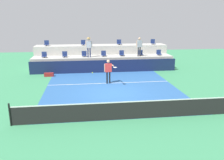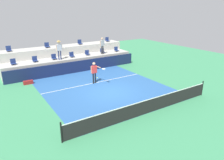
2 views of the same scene
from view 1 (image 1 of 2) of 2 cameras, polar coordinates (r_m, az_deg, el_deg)
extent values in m
plane|color=#388456|center=(14.83, 0.40, -3.33)|extent=(40.00, 40.00, 0.00)
cube|color=#285693|center=(15.77, -0.08, -2.18)|extent=(9.00, 10.00, 0.01)
cube|color=white|center=(17.10, -0.67, -0.78)|extent=(9.00, 0.06, 0.00)
cylinder|color=black|center=(11.28, -24.04, -7.91)|extent=(0.08, 0.08, 1.07)
cube|color=black|center=(10.97, 3.21, -7.62)|extent=(10.40, 0.01, 0.87)
cube|color=white|center=(10.81, 3.25, -5.49)|extent=(10.40, 0.02, 0.05)
cube|color=#141E42|center=(20.45, -1.84, 3.43)|extent=(13.00, 0.16, 1.10)
cube|color=#ADAAA3|center=(21.71, -2.17, 4.31)|extent=(13.00, 1.80, 1.25)
cube|color=#ADAAA3|center=(23.40, -2.58, 6.15)|extent=(13.00, 1.80, 2.10)
cylinder|color=#2D2D33|center=(21.65, -16.51, 5.48)|extent=(0.08, 0.08, 0.10)
cube|color=navy|center=(21.63, -16.52, 5.66)|extent=(0.44, 0.40, 0.04)
cube|color=navy|center=(21.78, -16.49, 6.29)|extent=(0.44, 0.04, 0.38)
cylinder|color=#2D2D33|center=(21.43, -11.67, 5.70)|extent=(0.08, 0.08, 0.10)
cube|color=navy|center=(21.42, -11.68, 5.88)|extent=(0.44, 0.40, 0.04)
cube|color=navy|center=(21.56, -11.67, 6.51)|extent=(0.44, 0.04, 0.38)
cylinder|color=#2D2D33|center=(21.36, -6.93, 5.87)|extent=(0.08, 0.08, 0.10)
cube|color=navy|center=(21.35, -6.93, 6.06)|extent=(0.44, 0.40, 0.04)
cube|color=navy|center=(21.50, -6.95, 6.69)|extent=(0.44, 0.04, 0.38)
cylinder|color=#2D2D33|center=(21.45, -2.06, 6.01)|extent=(0.08, 0.08, 0.10)
cube|color=navy|center=(21.44, -2.07, 6.20)|extent=(0.44, 0.40, 0.04)
cube|color=navy|center=(21.58, -2.12, 6.82)|extent=(0.44, 0.04, 0.38)
cylinder|color=#2D2D33|center=(21.67, 2.48, 6.10)|extent=(0.08, 0.08, 0.10)
cube|color=navy|center=(21.66, 2.48, 6.28)|extent=(0.44, 0.40, 0.04)
cube|color=navy|center=(21.80, 2.41, 6.90)|extent=(0.44, 0.04, 0.38)
cylinder|color=#2D2D33|center=(22.04, 7.15, 6.15)|extent=(0.08, 0.08, 0.10)
cube|color=navy|center=(22.03, 7.16, 6.33)|extent=(0.44, 0.40, 0.04)
cube|color=navy|center=(22.18, 7.06, 6.94)|extent=(0.44, 0.04, 0.38)
cylinder|color=#2D2D33|center=(22.56, 11.64, 6.16)|extent=(0.08, 0.08, 0.10)
cube|color=navy|center=(22.55, 11.65, 6.34)|extent=(0.44, 0.40, 0.04)
cube|color=navy|center=(22.69, 11.53, 6.93)|extent=(0.44, 0.04, 0.38)
cylinder|color=#2D2D33|center=(23.29, -15.96, 8.28)|extent=(0.08, 0.08, 0.10)
cube|color=navy|center=(23.29, -15.97, 8.45)|extent=(0.44, 0.40, 0.04)
cube|color=navy|center=(23.44, -15.95, 9.01)|extent=(0.44, 0.04, 0.38)
cylinder|color=#2D2D33|center=(23.03, -7.15, 8.67)|extent=(0.08, 0.08, 0.10)
cube|color=navy|center=(23.03, -7.16, 8.84)|extent=(0.44, 0.40, 0.04)
cube|color=navy|center=(23.18, -7.18, 9.40)|extent=(0.44, 0.04, 0.38)
cylinder|color=#2D2D33|center=(23.32, 1.80, 8.85)|extent=(0.08, 0.08, 0.10)
cube|color=navy|center=(23.31, 1.81, 9.03)|extent=(0.44, 0.40, 0.04)
cube|color=navy|center=(23.47, 1.74, 9.58)|extent=(0.44, 0.04, 0.38)
cylinder|color=#2D2D33|center=(24.12, 10.19, 8.84)|extent=(0.08, 0.08, 0.10)
cube|color=navy|center=(24.12, 10.20, 9.00)|extent=(0.44, 0.40, 0.04)
cube|color=navy|center=(24.27, 10.09, 9.54)|extent=(0.44, 0.04, 0.38)
cylinder|color=black|center=(16.94, -1.24, 0.57)|extent=(0.12, 0.12, 0.87)
cylinder|color=black|center=(16.99, -0.58, 0.61)|extent=(0.12, 0.12, 0.87)
cube|color=red|center=(16.79, -0.92, 3.06)|extent=(0.49, 0.23, 0.62)
sphere|color=tan|center=(16.70, -0.93, 4.66)|extent=(0.26, 0.26, 0.24)
cylinder|color=tan|center=(16.73, -1.83, 3.08)|extent=(0.08, 0.08, 0.58)
cylinder|color=tan|center=(16.55, 0.21, 3.62)|extent=(0.13, 0.56, 0.07)
cylinder|color=black|center=(16.19, 0.53, 3.37)|extent=(0.06, 0.26, 0.04)
ellipsoid|color=silver|center=(15.92, 0.78, 3.17)|extent=(0.29, 0.35, 0.03)
cylinder|color=navy|center=(21.02, -6.00, 6.79)|extent=(0.12, 0.12, 0.85)
cylinder|color=navy|center=(21.01, -5.46, 6.80)|extent=(0.12, 0.12, 0.85)
cube|color=#B2B2B7|center=(20.92, -5.78, 8.78)|extent=(0.47, 0.20, 0.61)
sphere|color=beige|center=(20.88, -5.82, 10.04)|extent=(0.24, 0.24, 0.23)
cylinder|color=beige|center=(20.93, -6.52, 8.81)|extent=(0.07, 0.07, 0.57)
cylinder|color=beige|center=(20.92, -5.05, 8.84)|extent=(0.07, 0.07, 0.57)
cylinder|color=tan|center=(20.87, -5.82, 10.27)|extent=(0.44, 0.44, 0.01)
cylinder|color=tan|center=(20.87, -5.83, 10.39)|extent=(0.26, 0.26, 0.09)
cylinder|color=#2D2D33|center=(21.60, 6.52, 7.00)|extent=(0.13, 0.13, 0.85)
cylinder|color=#2D2D33|center=(21.69, 6.98, 7.02)|extent=(0.13, 0.13, 0.85)
cube|color=#B2B2B7|center=(21.55, 6.81, 8.93)|extent=(0.49, 0.28, 0.61)
sphere|color=tan|center=(21.51, 6.85, 10.16)|extent=(0.28, 0.28, 0.23)
cylinder|color=tan|center=(21.43, 6.17, 8.96)|extent=(0.08, 0.08, 0.57)
cylinder|color=tan|center=(21.67, 7.45, 8.99)|extent=(0.08, 0.08, 0.57)
sphere|color=#CCE033|center=(13.84, -4.87, 1.78)|extent=(0.07, 0.07, 0.07)
cube|color=maroon|center=(19.78, -15.41, 1.29)|extent=(0.76, 0.28, 0.30)
camera|label=2|loc=(6.25, -85.37, 13.98)|focal=33.94mm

